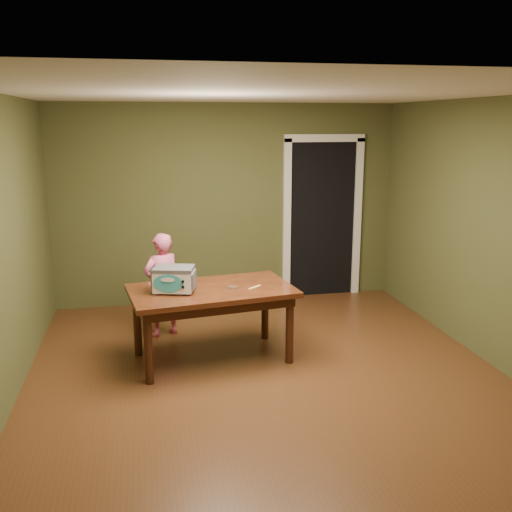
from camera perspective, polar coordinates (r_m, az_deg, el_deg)
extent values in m
plane|color=#512F17|center=(5.52, 1.20, -12.08)|extent=(5.00, 5.00, 0.00)
cube|color=#464C28|center=(7.52, -2.88, 5.16)|extent=(4.50, 0.02, 2.60)
cube|color=#464C28|center=(2.81, 12.55, -9.33)|extent=(4.50, 0.02, 2.60)
cube|color=#464C28|center=(5.11, -24.17, 0.10)|extent=(0.02, 5.00, 2.60)
cube|color=#464C28|center=(5.99, 22.79, 2.03)|extent=(0.02, 5.00, 2.60)
cube|color=white|center=(4.99, 1.35, 16.01)|extent=(4.50, 5.00, 0.02)
cube|color=black|center=(8.13, 5.94, 3.95)|extent=(0.90, 0.60, 2.10)
cube|color=black|center=(7.84, 6.62, 3.57)|extent=(0.90, 0.02, 2.10)
cube|color=white|center=(7.68, 3.10, 3.45)|extent=(0.10, 0.06, 2.20)
cube|color=white|center=(7.99, 10.08, 3.64)|extent=(0.10, 0.06, 2.20)
cube|color=white|center=(7.71, 6.88, 11.63)|extent=(1.10, 0.06, 0.10)
cube|color=#33160B|center=(5.69, -4.47, -3.48)|extent=(1.71, 1.12, 0.05)
cube|color=#33170C|center=(5.71, -4.46, -4.20)|extent=(1.58, 0.99, 0.10)
cylinder|color=#33170C|center=(5.36, -10.72, -9.03)|extent=(0.08, 0.08, 0.70)
cylinder|color=#33170C|center=(6.01, -11.79, -6.58)|extent=(0.08, 0.08, 0.70)
cylinder|color=#33170C|center=(5.71, 3.38, -7.36)|extent=(0.08, 0.08, 0.70)
cylinder|color=#33170C|center=(6.33, 0.91, -5.26)|extent=(0.08, 0.08, 0.70)
cylinder|color=#4C4F54|center=(5.55, -9.92, -3.74)|extent=(0.03, 0.03, 0.02)
cylinder|color=#4C4F54|center=(5.73, -9.49, -3.15)|extent=(0.03, 0.03, 0.02)
cylinder|color=#4C4F54|center=(5.49, -6.78, -3.82)|extent=(0.03, 0.03, 0.02)
cylinder|color=#4C4F54|center=(5.68, -6.45, -3.22)|extent=(0.03, 0.03, 0.02)
cube|color=white|center=(5.58, -8.20, -2.37)|extent=(0.42, 0.35, 0.21)
cube|color=#4C4F54|center=(5.55, -8.24, -1.26)|extent=(0.43, 0.35, 0.03)
cube|color=#4C4F54|center=(5.62, -10.15, -2.33)|extent=(0.07, 0.24, 0.16)
cube|color=#4C4F54|center=(5.54, -6.23, -2.40)|extent=(0.07, 0.24, 0.16)
ellipsoid|color=teal|center=(5.45, -8.80, -2.75)|extent=(0.28, 0.08, 0.18)
cylinder|color=black|center=(5.42, -7.33, -2.55)|extent=(0.03, 0.02, 0.03)
cylinder|color=black|center=(5.43, -7.31, -3.09)|extent=(0.02, 0.02, 0.02)
cylinder|color=silver|center=(5.67, -2.34, -3.15)|extent=(0.10, 0.10, 0.02)
cylinder|color=#4E2A1A|center=(5.67, -2.35, -3.08)|extent=(0.09, 0.09, 0.01)
cube|color=#FBCB6D|center=(5.69, -0.13, -3.13)|extent=(0.15, 0.13, 0.01)
imported|color=#ED6190|center=(6.43, -9.38, -2.88)|extent=(0.51, 0.44, 1.18)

